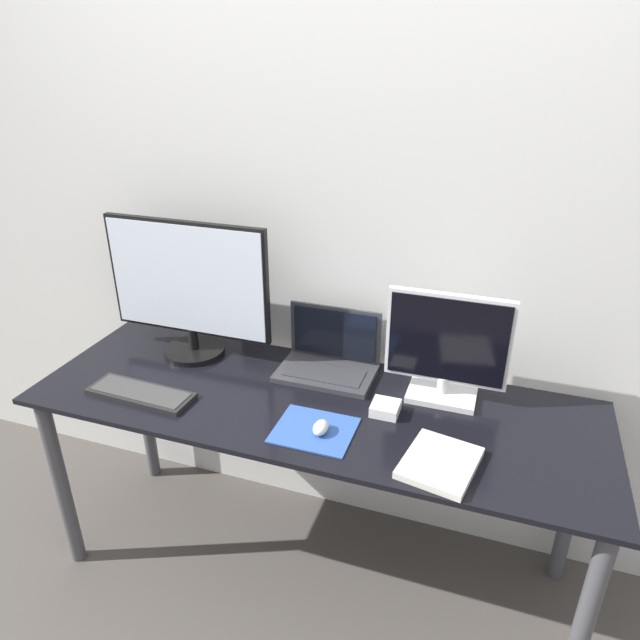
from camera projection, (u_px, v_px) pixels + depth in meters
The scene contains 11 objects.
ground_plane at pixel (281, 637), 1.94m from camera, with size 12.00×12.00×0.00m, color #4C4742.
wall_back at pixel (347, 226), 2.00m from camera, with size 7.00×0.05×2.50m.
desk at pixel (312, 430), 1.93m from camera, with size 1.89×0.64×0.76m.
monitor_left at pixel (188, 288), 2.07m from camera, with size 0.63×0.23×0.52m.
monitor_right at pixel (447, 349), 1.83m from camera, with size 0.40×0.16×0.37m.
laptop at pixel (329, 357), 2.04m from camera, with size 0.34×0.22×0.22m.
keyboard at pixel (141, 393), 1.91m from camera, with size 0.37×0.14×0.02m.
mousepad at pixel (314, 430), 1.74m from camera, with size 0.24×0.21×0.00m.
mouse at pixel (321, 428), 1.71m from camera, with size 0.04×0.07×0.04m.
book at pixel (440, 463), 1.59m from camera, with size 0.23×0.26×0.02m.
power_brick at pixel (385, 408), 1.81m from camera, with size 0.09×0.09×0.04m.
Camera 1 is at (0.54, -1.17, 1.82)m, focal length 32.00 mm.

